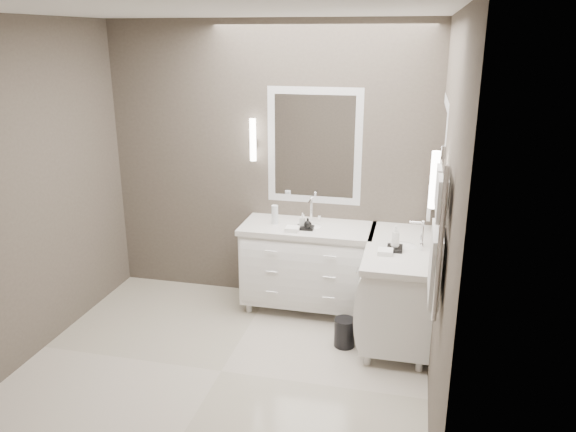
% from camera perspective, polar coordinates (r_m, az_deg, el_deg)
% --- Properties ---
extents(floor, '(3.20, 3.00, 0.01)m').
position_cam_1_polar(floor, '(4.66, -6.79, -15.43)').
color(floor, beige).
rests_on(floor, ground).
extents(ceiling, '(3.20, 3.00, 0.01)m').
position_cam_1_polar(ceiling, '(3.91, -8.33, 20.06)').
color(ceiling, white).
rests_on(ceiling, wall_back).
extents(wall_back, '(3.20, 0.01, 2.70)m').
position_cam_1_polar(wall_back, '(5.47, -1.98, 5.24)').
color(wall_back, '#504740').
rests_on(wall_back, floor).
extents(wall_front, '(3.20, 0.01, 2.70)m').
position_cam_1_polar(wall_front, '(2.82, -18.25, -8.15)').
color(wall_front, '#504740').
rests_on(wall_front, floor).
extents(wall_left, '(0.01, 3.00, 2.70)m').
position_cam_1_polar(wall_left, '(4.87, -25.49, 1.91)').
color(wall_left, '#504740').
rests_on(wall_left, floor).
extents(wall_right, '(0.01, 3.00, 2.70)m').
position_cam_1_polar(wall_right, '(3.84, 15.59, -0.93)').
color(wall_right, '#504740').
rests_on(wall_right, floor).
extents(vanity_back, '(1.24, 0.59, 0.97)m').
position_cam_1_polar(vanity_back, '(5.37, 1.99, -4.69)').
color(vanity_back, white).
rests_on(vanity_back, floor).
extents(vanity_right, '(0.59, 1.24, 0.97)m').
position_cam_1_polar(vanity_right, '(4.99, 11.22, -6.87)').
color(vanity_right, white).
rests_on(vanity_right, floor).
extents(mirror_back, '(0.90, 0.02, 1.10)m').
position_cam_1_polar(mirror_back, '(5.31, 2.67, 7.07)').
color(mirror_back, white).
rests_on(mirror_back, wall_back).
extents(mirror_right, '(0.02, 0.90, 1.10)m').
position_cam_1_polar(mirror_right, '(4.56, 15.28, 4.64)').
color(mirror_right, white).
rests_on(mirror_right, wall_right).
extents(sconce_back, '(0.06, 0.06, 0.40)m').
position_cam_1_polar(sconce_back, '(5.38, -3.58, 7.65)').
color(sconce_back, white).
rests_on(sconce_back, wall_back).
extents(sconce_right, '(0.06, 0.06, 0.40)m').
position_cam_1_polar(sconce_right, '(3.98, 14.63, 3.46)').
color(sconce_right, white).
rests_on(sconce_right, wall_right).
extents(towel_bar_corner, '(0.03, 0.22, 0.30)m').
position_cam_1_polar(towel_bar_corner, '(5.20, 14.17, 1.39)').
color(towel_bar_corner, white).
rests_on(towel_bar_corner, wall_right).
extents(towel_ladder, '(0.06, 0.58, 0.90)m').
position_cam_1_polar(towel_ladder, '(3.44, 14.94, -2.29)').
color(towel_ladder, white).
rests_on(towel_ladder, wall_right).
extents(waste_bin, '(0.24, 0.24, 0.25)m').
position_cam_1_polar(waste_bin, '(4.92, 5.77, -11.69)').
color(waste_bin, black).
rests_on(waste_bin, floor).
extents(amenity_tray_back, '(0.16, 0.12, 0.02)m').
position_cam_1_polar(amenity_tray_back, '(5.15, 1.75, -1.19)').
color(amenity_tray_back, black).
rests_on(amenity_tray_back, vanity_back).
extents(amenity_tray_right, '(0.13, 0.17, 0.03)m').
position_cam_1_polar(amenity_tray_right, '(4.74, 10.79, -3.24)').
color(amenity_tray_right, black).
rests_on(amenity_tray_right, vanity_right).
extents(water_bottle, '(0.08, 0.08, 0.18)m').
position_cam_1_polar(water_bottle, '(5.27, -1.35, 0.14)').
color(water_bottle, silver).
rests_on(water_bottle, vanity_back).
extents(soap_bottle_a, '(0.06, 0.06, 0.12)m').
position_cam_1_polar(soap_bottle_a, '(5.16, 1.48, -0.34)').
color(soap_bottle_a, white).
rests_on(soap_bottle_a, amenity_tray_back).
extents(soap_bottle_b, '(0.09, 0.09, 0.09)m').
position_cam_1_polar(soap_bottle_b, '(5.10, 2.02, -0.71)').
color(soap_bottle_b, black).
rests_on(soap_bottle_b, amenity_tray_back).
extents(soap_bottle_c, '(0.08, 0.08, 0.19)m').
position_cam_1_polar(soap_bottle_c, '(4.70, 10.87, -2.05)').
color(soap_bottle_c, white).
rests_on(soap_bottle_c, amenity_tray_right).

